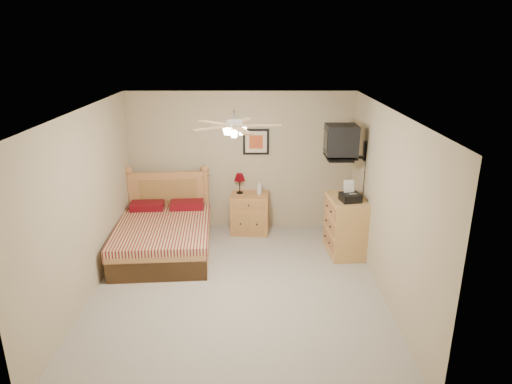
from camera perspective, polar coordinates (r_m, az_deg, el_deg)
floor at (r=6.59m, az=-2.34°, el=-11.97°), size 4.50×4.50×0.00m
ceiling at (r=5.73m, az=-2.67°, el=10.05°), size 4.00×4.50×0.04m
wall_back at (r=8.19m, az=-1.89°, el=3.80°), size 4.00×0.04×2.50m
wall_front at (r=4.02m, az=-3.76°, el=-13.07°), size 4.00×0.04×2.50m
wall_left at (r=6.44m, az=-20.57°, el=-1.65°), size 0.04×4.50×2.50m
wall_right at (r=6.29m, az=16.04°, el=-1.65°), size 0.04×4.50×2.50m
bed at (r=7.46m, az=-11.64°, el=-3.24°), size 1.58×2.00×1.23m
nightstand at (r=8.23m, az=-0.77°, el=-2.66°), size 0.70×0.54×0.71m
table_lamp at (r=8.13m, az=-2.05°, el=1.10°), size 0.21×0.21×0.37m
lotion_bottle at (r=8.09m, az=0.43°, el=0.57°), size 0.11×0.11×0.25m
framed_picture at (r=8.08m, az=0.00°, el=6.30°), size 0.46×0.04×0.46m
dresser at (r=7.54m, az=11.22°, el=-4.15°), size 0.62×0.85×0.95m
fax_machine at (r=7.19m, az=11.76°, el=0.06°), size 0.34×0.36×0.31m
magazine_lower at (r=7.58m, az=11.20°, el=-0.09°), size 0.23×0.28×0.02m
magazine_upper at (r=7.57m, az=11.17°, el=0.06°), size 0.30×0.33×0.02m
wall_tv at (r=7.32m, az=11.75°, el=6.12°), size 0.56×0.46×0.58m
ceiling_fan at (r=5.55m, az=-2.74°, el=8.31°), size 1.14×1.14×0.28m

